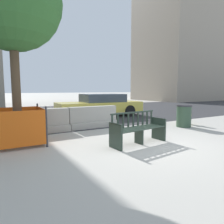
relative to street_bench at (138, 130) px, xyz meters
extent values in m
plane|color=#B7B2A8|center=(0.27, -0.30, -0.40)|extent=(200.00, 200.00, 0.00)
cube|color=#333335|center=(0.27, 8.40, -0.39)|extent=(120.00, 12.00, 0.01)
cube|color=#28382D|center=(-0.81, -0.12, -0.07)|extent=(0.11, 0.52, 0.66)
cube|color=#28382D|center=(0.82, 0.06, -0.07)|extent=(0.11, 0.52, 0.66)
cube|color=#28382D|center=(0.00, -0.03, -0.17)|extent=(0.08, 0.33, 0.45)
cube|color=#28382D|center=(0.03, -0.25, 0.05)|extent=(1.60, 0.24, 0.02)
cube|color=#28382D|center=(0.02, -0.14, 0.05)|extent=(1.60, 0.24, 0.02)
cube|color=#28382D|center=(0.00, -0.03, 0.05)|extent=(1.60, 0.24, 0.02)
cube|color=#28382D|center=(-0.01, 0.09, 0.05)|extent=(1.60, 0.24, 0.02)
cube|color=#28382D|center=(-0.02, 0.20, 0.05)|extent=(1.60, 0.24, 0.02)
cube|color=#28382D|center=(-0.02, 0.21, 0.46)|extent=(1.59, 0.21, 0.04)
cube|color=#28382D|center=(-0.77, 0.13, 0.25)|extent=(0.05, 0.03, 0.38)
cube|color=#28382D|center=(-0.58, 0.15, 0.25)|extent=(0.05, 0.03, 0.38)
cube|color=#28382D|center=(-0.40, 0.17, 0.25)|extent=(0.05, 0.03, 0.38)
cube|color=#28382D|center=(-0.21, 0.19, 0.25)|extent=(0.05, 0.03, 0.38)
cube|color=#28382D|center=(-0.02, 0.21, 0.25)|extent=(0.05, 0.03, 0.38)
cube|color=#28382D|center=(0.16, 0.23, 0.25)|extent=(0.05, 0.03, 0.38)
cube|color=#28382D|center=(0.35, 0.25, 0.25)|extent=(0.05, 0.03, 0.38)
cube|color=#28382D|center=(0.54, 0.27, 0.25)|extent=(0.05, 0.03, 0.38)
cube|color=#28382D|center=(0.72, 0.29, 0.25)|extent=(0.05, 0.03, 0.38)
cube|color=#28382D|center=(-0.81, -0.14, 0.25)|extent=(0.10, 0.46, 0.03)
cube|color=#28382D|center=(0.82, 0.04, 0.25)|extent=(0.10, 0.46, 0.03)
cube|color=#ADA89E|center=(-0.05, 2.93, -0.28)|extent=(2.00, 0.68, 0.24)
cube|color=#ADA89E|center=(-0.05, 2.93, 0.14)|extent=(2.00, 0.30, 0.60)
cube|color=#ADA89E|center=(-2.11, 2.84, -0.28)|extent=(2.01, 0.70, 0.24)
cube|color=#ADA89E|center=(-2.11, 2.84, 0.14)|extent=(2.00, 0.32, 0.60)
cylinder|color=brown|center=(-2.91, 1.57, 1.11)|extent=(0.23, 0.23, 3.02)
sphere|color=#387033|center=(-2.91, 1.57, 3.39)|extent=(2.56, 2.56, 2.56)
cylinder|color=#2D2D33|center=(-2.29, 0.95, 0.14)|extent=(0.05, 0.05, 1.08)
cylinder|color=#2D2D33|center=(-2.29, 2.19, 0.14)|extent=(0.05, 0.05, 1.08)
cube|color=#E05B14|center=(-2.91, 0.95, 0.14)|extent=(1.25, 0.03, 0.90)
cube|color=#E05B14|center=(-2.91, 2.19, 0.14)|extent=(1.25, 0.03, 0.90)
cube|color=#E05B14|center=(-2.29, 1.57, 0.14)|extent=(0.03, 1.25, 0.90)
cube|color=#DBC64C|center=(1.66, 5.75, 0.14)|extent=(4.81, 1.99, 0.56)
cube|color=#38424C|center=(1.85, 5.74, 0.65)|extent=(2.37, 1.68, 0.44)
cylinder|color=black|center=(0.16, 4.95, -0.08)|extent=(0.65, 0.24, 0.64)
cylinder|color=black|center=(0.22, 6.66, -0.08)|extent=(0.65, 0.24, 0.64)
cylinder|color=black|center=(3.10, 4.84, -0.08)|extent=(0.65, 0.24, 0.64)
cylinder|color=black|center=(3.16, 6.55, -0.08)|extent=(0.65, 0.24, 0.64)
cylinder|color=#334C38|center=(3.18, 1.12, 0.02)|extent=(0.58, 0.58, 0.84)
cylinder|color=#2D2D33|center=(3.18, 1.12, 0.47)|extent=(0.61, 0.61, 0.06)
cylinder|color=gold|center=(3.84, 1.47, -0.08)|extent=(0.22, 0.22, 0.64)
sphere|color=gold|center=(3.84, 1.47, 0.33)|extent=(0.18, 0.18, 0.18)
cylinder|color=gold|center=(3.69, 1.47, 0.00)|extent=(0.10, 0.08, 0.08)
cylinder|color=gold|center=(3.99, 1.47, 0.00)|extent=(0.10, 0.08, 0.08)
cube|color=tan|center=(21.27, 16.68, 14.04)|extent=(12.85, 9.34, 28.87)
camera|label=1|loc=(-3.38, -4.37, 1.11)|focal=32.00mm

